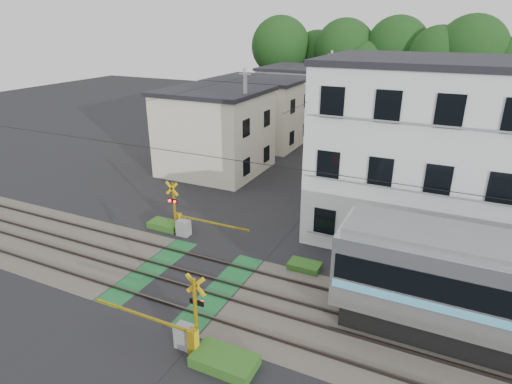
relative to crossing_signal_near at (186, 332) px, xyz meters
The scene contains 11 objects.
ground 4.53m from the crossing_signal_near, 125.29° to the left, with size 120.00×120.00×0.00m, color black.
track_bed 4.53m from the crossing_signal_near, 125.29° to the left, with size 120.00×120.00×0.14m.
crossing_signal_near is the anchor object (origin of this frame).
crossing_signal_far 8.95m from the crossing_signal_near, 125.29° to the left, with size 4.74×0.65×3.09m.
apartment_block 14.95m from the crossing_signal_near, 65.78° to the left, with size 10.20×8.36×9.30m.
houses_row 29.77m from the crossing_signal_near, 94.51° to the left, with size 22.07×31.35×6.80m.
tree_hill 51.12m from the crossing_signal_near, 93.17° to the left, with size 40.00×13.80×11.87m.
catenary 5.84m from the crossing_signal_near, 47.20° to the left, with size 60.00×5.04×7.00m.
utility_poles 27.12m from the crossing_signal_near, 97.77° to the left, with size 7.90×42.00×8.00m.
pedestrian 38.84m from the crossing_signal_near, 95.33° to the left, with size 0.55×0.36×1.51m, color #2B2C36.
weed_patches 3.70m from the crossing_signal_near, 103.09° to the left, with size 10.25×8.80×0.40m.
Camera 1 is at (10.01, -13.57, 10.87)m, focal length 30.00 mm.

